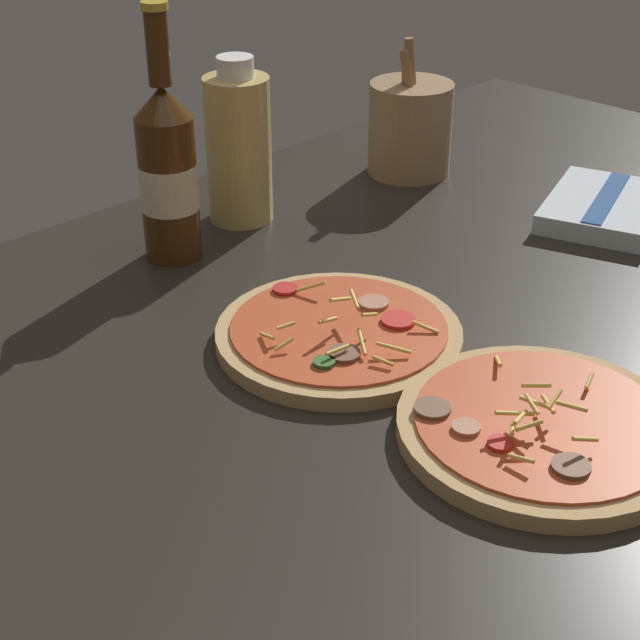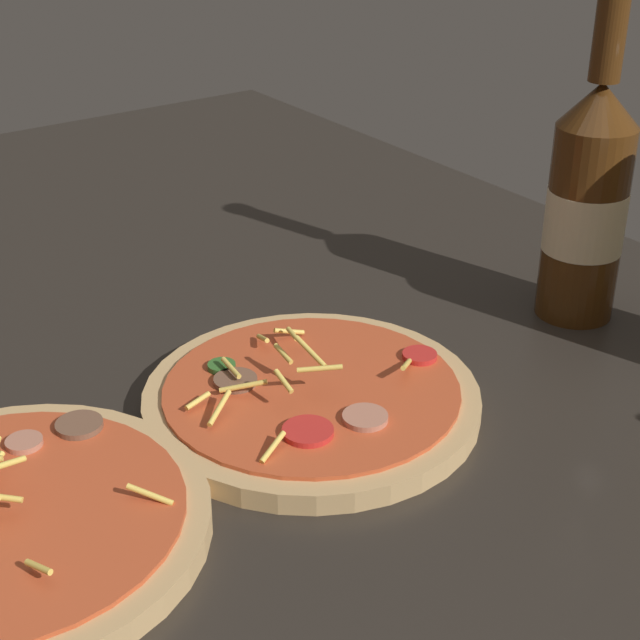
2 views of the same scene
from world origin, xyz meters
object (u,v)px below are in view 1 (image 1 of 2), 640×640
(pizza_near, at_px, (541,428))
(utensil_crock, at_px, (410,127))
(pizza_far, at_px, (339,334))
(dish_towel, at_px, (607,208))
(oil_bottle, at_px, (239,147))
(beer_bottle, at_px, (168,171))

(pizza_near, bearing_deg, utensil_crock, 50.85)
(pizza_far, relative_size, utensil_crock, 1.31)
(utensil_crock, bearing_deg, pizza_near, -129.15)
(pizza_far, distance_m, dish_towel, 0.44)
(pizza_far, distance_m, utensil_crock, 0.46)
(oil_bottle, bearing_deg, dish_towel, -44.80)
(pizza_far, height_order, oil_bottle, oil_bottle)
(beer_bottle, height_order, dish_towel, beer_bottle)
(oil_bottle, relative_size, dish_towel, 0.92)
(beer_bottle, xyz_separation_m, dish_towel, (0.43, -0.29, -0.09))
(oil_bottle, bearing_deg, beer_bottle, -168.35)
(pizza_near, xyz_separation_m, dish_towel, (0.43, 0.20, 0.00))
(beer_bottle, xyz_separation_m, oil_bottle, (0.12, 0.02, -0.01))
(dish_towel, bearing_deg, pizza_near, -155.54)
(oil_bottle, relative_size, utensil_crock, 1.09)
(pizza_near, bearing_deg, pizza_far, 92.08)
(pizza_near, relative_size, dish_towel, 1.12)
(pizza_far, bearing_deg, oil_bottle, 66.11)
(beer_bottle, distance_m, utensil_crock, 0.38)
(pizza_far, xyz_separation_m, dish_towel, (0.44, -0.02, 0.00))
(utensil_crock, height_order, dish_towel, utensil_crock)
(pizza_far, relative_size, oil_bottle, 1.20)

